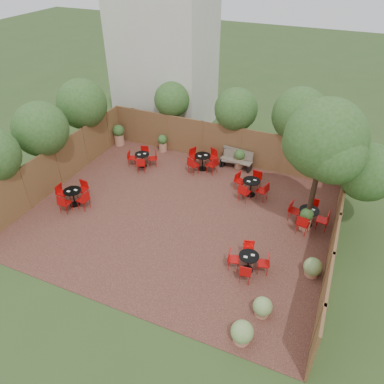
% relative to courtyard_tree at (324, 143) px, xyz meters
% --- Properties ---
extents(ground, '(80.00, 80.00, 0.00)m').
position_rel_courtyard_tree_xyz_m(ground, '(-4.94, -1.34, -3.77)').
color(ground, '#354F23').
rests_on(ground, ground).
extents(courtyard_paving, '(12.00, 10.00, 0.02)m').
position_rel_courtyard_tree_xyz_m(courtyard_paving, '(-4.94, -1.34, -3.76)').
color(courtyard_paving, '#3D1D18').
rests_on(courtyard_paving, ground).
extents(fence_back, '(12.00, 0.08, 2.00)m').
position_rel_courtyard_tree_xyz_m(fence_back, '(-4.94, 3.66, -2.77)').
color(fence_back, brown).
rests_on(fence_back, ground).
extents(fence_left, '(0.08, 10.00, 2.00)m').
position_rel_courtyard_tree_xyz_m(fence_left, '(-10.94, -1.34, -2.77)').
color(fence_left, brown).
rests_on(fence_left, ground).
extents(fence_right, '(0.08, 10.00, 2.00)m').
position_rel_courtyard_tree_xyz_m(fence_right, '(1.06, -1.34, -2.77)').
color(fence_right, brown).
rests_on(fence_right, ground).
extents(neighbour_building, '(5.00, 4.00, 8.00)m').
position_rel_courtyard_tree_xyz_m(neighbour_building, '(-9.44, 6.66, 0.23)').
color(neighbour_building, beige).
rests_on(neighbour_building, ground).
extents(overhang_foliage, '(15.48, 10.69, 2.57)m').
position_rel_courtyard_tree_xyz_m(overhang_foliage, '(-6.78, 1.41, -1.07)').
color(overhang_foliage, '#2A511A').
rests_on(overhang_foliage, ground).
extents(courtyard_tree, '(2.91, 2.83, 5.31)m').
position_rel_courtyard_tree_xyz_m(courtyard_tree, '(0.00, 0.00, 0.00)').
color(courtyard_tree, black).
rests_on(courtyard_tree, courtyard_paving).
extents(park_bench_left, '(1.42, 0.58, 0.86)m').
position_rel_courtyard_tree_xyz_m(park_bench_left, '(-3.94, 3.28, -3.31)').
color(park_bench_left, brown).
rests_on(park_bench_left, courtyard_paving).
extents(park_bench_right, '(1.61, 0.67, 0.97)m').
position_rel_courtyard_tree_xyz_m(park_bench_right, '(-3.92, 3.29, -3.25)').
color(park_bench_right, brown).
rests_on(park_bench_right, courtyard_paving).
extents(bistro_tables, '(10.94, 7.12, 0.90)m').
position_rel_courtyard_tree_xyz_m(bistro_tables, '(-4.47, 0.14, -3.31)').
color(bistro_tables, black).
rests_on(bistro_tables, courtyard_paving).
extents(planters, '(11.14, 3.97, 1.15)m').
position_rel_courtyard_tree_xyz_m(planters, '(-6.36, 2.54, -3.19)').
color(planters, '#B07658').
rests_on(planters, courtyard_paving).
extents(low_shrubs, '(2.11, 4.01, 0.72)m').
position_rel_courtyard_tree_xyz_m(low_shrubs, '(-0.28, -4.39, -3.42)').
color(low_shrubs, '#B07658').
rests_on(low_shrubs, courtyard_paving).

